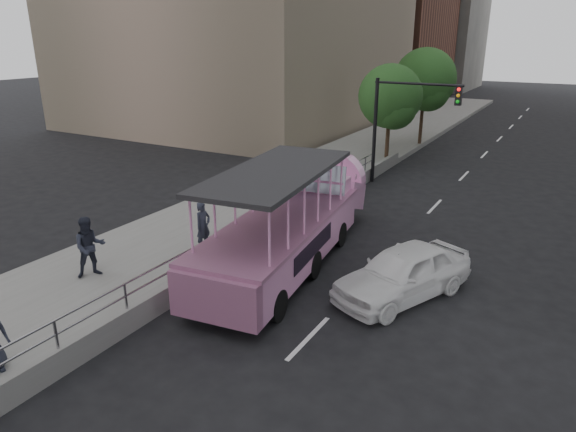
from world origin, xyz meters
name	(u,v)px	position (x,y,z in m)	size (l,w,h in m)	color
ground	(310,295)	(0.00, 0.00, 0.00)	(160.00, 160.00, 0.00)	black
sidewalk	(300,183)	(-5.75, 10.00, 0.15)	(5.50, 80.00, 0.30)	gray
kerb_wall	(257,238)	(-3.12, 2.00, 0.48)	(0.24, 30.00, 0.36)	#979792
guardrail	(257,220)	(-3.12, 2.00, 1.14)	(0.07, 22.00, 0.71)	#9D9DA1
duck_boat	(294,223)	(-1.72, 2.10, 1.27)	(3.71, 10.49, 3.41)	black
car	(403,272)	(2.32, 1.26, 0.76)	(1.81, 4.48, 1.53)	white
pedestrian_near	(203,226)	(-4.37, 0.63, 1.13)	(0.60, 0.40, 1.65)	#292D3C
pedestrian_mid	(90,247)	(-6.01, -2.63, 1.23)	(0.91, 0.70, 1.86)	#292D3C
parking_sign	(294,193)	(-2.58, 3.63, 1.77)	(0.19, 0.62, 2.82)	black
traffic_signal	(399,115)	(-1.70, 12.50, 3.50)	(4.20, 0.32, 5.20)	black
street_tree_near	(391,99)	(-3.30, 15.93, 3.82)	(3.52, 3.52, 5.72)	#3C2B1B
street_tree_far	(426,82)	(-3.10, 21.93, 4.31)	(3.97, 3.97, 6.45)	#3C2B1B
midrise_stone_b	(421,13)	(-16.00, 64.00, 10.00)	(16.00, 14.00, 20.00)	gray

